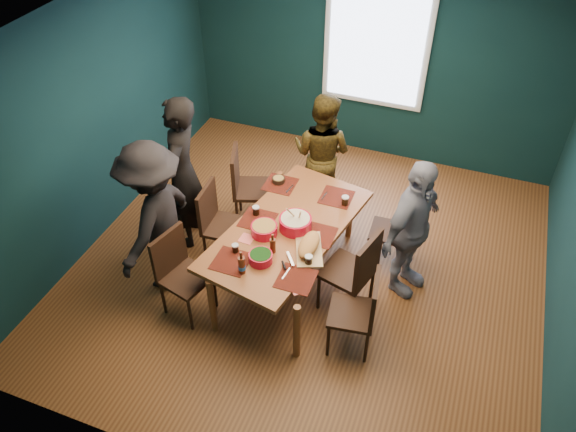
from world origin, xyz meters
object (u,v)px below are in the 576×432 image
person_near_left (156,219)px  cutting_board (309,246)px  chair_left_mid (217,219)px  bowl_herbs (261,257)px  person_right (411,230)px  person_far_left (182,174)px  person_back (322,153)px  bowl_dumpling (295,223)px  chair_left_far (245,182)px  chair_right_far (397,227)px  chair_right_mid (356,269)px  chair_left_near (179,268)px  chair_right_near (362,308)px  dining_table (287,232)px  bowl_salad (264,229)px

person_near_left → cutting_board: (1.54, 0.23, -0.06)m
chair_left_mid → bowl_herbs: size_ratio=4.18×
person_right → person_near_left: size_ratio=0.93×
person_far_left → person_back: person_far_left is taller
bowl_herbs → bowl_dumpling: bearing=75.4°
chair_left_far → chair_left_mid: size_ratio=1.05×
chair_right_far → chair_right_mid: size_ratio=0.85×
person_back → bowl_herbs: person_back is taller
chair_left_far → chair_left_near: size_ratio=1.05×
chair_left_far → chair_left_mid: bearing=-112.4°
bowl_dumpling → cutting_board: 0.34m
chair_left_near → chair_right_near: chair_left_near is taller
chair_right_near → chair_right_mid: bearing=103.9°
dining_table → person_far_left: size_ratio=1.16×
chair_right_mid → bowl_dumpling: size_ratio=3.09×
dining_table → cutting_board: 0.41m
dining_table → bowl_dumpling: 0.17m
chair_left_mid → person_back: bearing=56.2°
dining_table → bowl_salad: (-0.18, -0.17, 0.13)m
dining_table → person_back: size_ratio=1.38×
person_near_left → chair_right_far: bearing=118.3°
chair_left_near → chair_left_far: bearing=102.2°
person_back → bowl_herbs: (0.01, -1.90, 0.03)m
person_back → person_right: bearing=149.2°
chair_left_near → chair_right_far: size_ratio=1.11×
person_far_left → bowl_herbs: person_far_left is taller
chair_right_mid → chair_left_far: bearing=165.3°
chair_right_far → chair_right_mid: bearing=-108.0°
chair_left_near → bowl_dumpling: bearing=53.1°
chair_right_far → cutting_board: (-0.70, -0.92, 0.31)m
chair_left_near → chair_right_near: 1.83m
chair_left_near → person_back: size_ratio=0.62×
chair_right_near → bowl_salad: (-1.14, 0.42, 0.27)m
chair_left_far → chair_left_near: chair_left_far is taller
person_right → bowl_herbs: bearing=146.7°
chair_left_mid → bowl_salad: 0.74m
chair_left_near → bowl_dumpling: 1.24m
dining_table → cutting_board: bearing=-26.3°
person_back → bowl_herbs: bearing=98.2°
chair_left_far → chair_right_mid: chair_right_mid is taller
chair_right_mid → person_back: (-0.85, 1.52, 0.18)m
chair_right_far → bowl_dumpling: (-0.93, -0.66, 0.32)m
chair_left_far → chair_right_mid: size_ratio=0.98×
person_far_left → person_right: size_ratio=1.14×
chair_right_near → person_far_left: size_ratio=0.51×
person_near_left → chair_left_mid: bearing=144.7°
chair_left_near → bowl_dumpling: size_ratio=2.90×
chair_right_near → bowl_salad: size_ratio=3.49×
chair_right_far → bowl_herbs: bearing=-134.2°
bowl_salad → bowl_herbs: bearing=-72.4°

